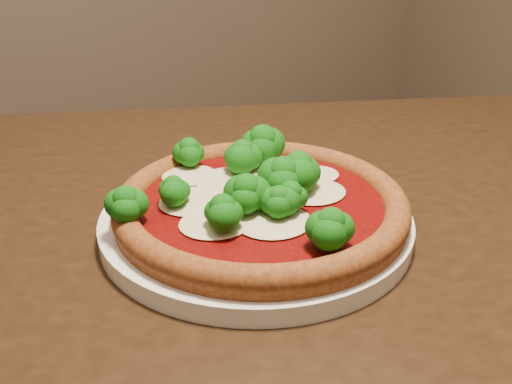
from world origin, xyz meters
name	(u,v)px	position (x,y,z in m)	size (l,w,h in m)	color
dining_table	(314,327)	(0.12, -0.04, 0.65)	(1.39, 1.21, 0.75)	black
plate	(256,221)	(0.08, 0.01, 0.76)	(0.30, 0.30, 0.02)	white
pizza	(258,198)	(0.08, 0.01, 0.78)	(0.28, 0.28, 0.06)	brown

